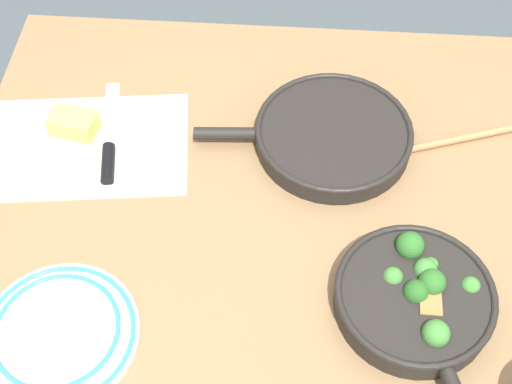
{
  "coord_description": "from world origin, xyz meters",
  "views": [
    {
      "loc": [
        -0.05,
        0.75,
        1.77
      ],
      "look_at": [
        0.0,
        0.0,
        0.75
      ],
      "focal_mm": 50.0,
      "sensor_mm": 36.0,
      "label": 1
    }
  ],
  "objects_px": {
    "grater_knife": "(109,145)",
    "cheese_block": "(74,124)",
    "wooden_spoon": "(415,148)",
    "skillet_broccoli": "(416,298)",
    "skillet_eggs": "(332,135)",
    "dinner_plate_stack": "(58,333)"
  },
  "relations": [
    {
      "from": "grater_knife",
      "to": "cheese_block",
      "type": "bearing_deg",
      "value": 54.77
    },
    {
      "from": "wooden_spoon",
      "to": "skillet_broccoli",
      "type": "bearing_deg",
      "value": 67.47
    },
    {
      "from": "grater_knife",
      "to": "cheese_block",
      "type": "relative_size",
      "value": 2.68
    },
    {
      "from": "skillet_eggs",
      "to": "dinner_plate_stack",
      "type": "bearing_deg",
      "value": 41.92
    },
    {
      "from": "grater_knife",
      "to": "dinner_plate_stack",
      "type": "relative_size",
      "value": 1.02
    },
    {
      "from": "skillet_broccoli",
      "to": "skillet_eggs",
      "type": "xyz_separation_m",
      "value": [
        0.13,
        -0.34,
        -0.01
      ]
    },
    {
      "from": "skillet_broccoli",
      "to": "skillet_eggs",
      "type": "bearing_deg",
      "value": -176.6
    },
    {
      "from": "grater_knife",
      "to": "cheese_block",
      "type": "xyz_separation_m",
      "value": [
        0.07,
        -0.04,
        0.01
      ]
    },
    {
      "from": "skillet_broccoli",
      "to": "grater_knife",
      "type": "height_order",
      "value": "skillet_broccoli"
    },
    {
      "from": "skillet_broccoli",
      "to": "cheese_block",
      "type": "bearing_deg",
      "value": -136.31
    },
    {
      "from": "skillet_eggs",
      "to": "grater_knife",
      "type": "bearing_deg",
      "value": 2.02
    },
    {
      "from": "wooden_spoon",
      "to": "cheese_block",
      "type": "distance_m",
      "value": 0.65
    },
    {
      "from": "wooden_spoon",
      "to": "skillet_eggs",
      "type": "bearing_deg",
      "value": -21.46
    },
    {
      "from": "wooden_spoon",
      "to": "cheese_block",
      "type": "height_order",
      "value": "cheese_block"
    },
    {
      "from": "wooden_spoon",
      "to": "cheese_block",
      "type": "xyz_separation_m",
      "value": [
        0.65,
        -0.0,
        0.01
      ]
    },
    {
      "from": "skillet_broccoli",
      "to": "dinner_plate_stack",
      "type": "distance_m",
      "value": 0.57
    },
    {
      "from": "wooden_spoon",
      "to": "dinner_plate_stack",
      "type": "relative_size",
      "value": 1.35
    },
    {
      "from": "skillet_eggs",
      "to": "dinner_plate_stack",
      "type": "xyz_separation_m",
      "value": [
        0.42,
        0.43,
        -0.01
      ]
    },
    {
      "from": "skillet_broccoli",
      "to": "cheese_block",
      "type": "distance_m",
      "value": 0.71
    },
    {
      "from": "skillet_eggs",
      "to": "dinner_plate_stack",
      "type": "relative_size",
      "value": 1.62
    },
    {
      "from": "skillet_eggs",
      "to": "cheese_block",
      "type": "relative_size",
      "value": 4.28
    },
    {
      "from": "grater_knife",
      "to": "cheese_block",
      "type": "distance_m",
      "value": 0.08
    }
  ]
}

